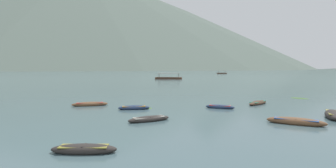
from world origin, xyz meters
The scene contains 16 objects.
ground_plane centered at (0.00, 1500.00, 0.00)m, with size 6000.00×6000.00×0.00m, color #476066.
mountain_1 centered at (-450.48, 1369.95, 273.68)m, with size 2177.83×2177.83×547.35m, color #56665B.
mountain_2 centered at (232.85, 1437.15, 198.16)m, with size 1041.20×1041.20×396.32m, color #56665B.
mountain_3 centered at (724.79, 1730.99, 202.95)m, with size 1502.71×1502.71×405.90m, color #56665B.
rowboat_0 centered at (3.58, 23.16, 0.16)m, with size 3.17×1.97×0.49m.
rowboat_1 centered at (-3.57, 16.59, 0.17)m, with size 3.67×2.58×0.53m.
rowboat_2 centered at (7.76, 15.33, 0.20)m, with size 4.24×2.99×0.65m.
rowboat_3 centered at (-6.37, 8.80, 0.18)m, with size 3.37×1.00×0.56m.
rowboat_4 centered at (12.36, 17.89, 0.24)m, with size 3.03×4.26×0.78m.
rowboat_5 centered at (-5.53, 22.58, 0.17)m, with size 3.37×1.46×0.53m.
rowboat_6 centered at (8.79, 26.33, 0.16)m, with size 3.56×3.63×0.50m.
rowboat_7 centered at (-10.89, 25.24, 0.17)m, with size 4.15×2.08×0.55m.
ferry_0 centered at (-1.04, 96.40, 0.45)m, with size 10.62×5.31×2.54m.
ferry_1 centered at (40.33, 190.86, 0.45)m, with size 7.21×3.09×2.54m.
weed_patch_0 centered at (16.81, 32.11, 0.00)m, with size 1.23×2.43×0.14m, color #477033.
weed_patch_1 centered at (-4.82, 23.64, 0.00)m, with size 2.60×1.38×0.14m, color #477033.
Camera 1 is at (-2.21, -4.10, 4.30)m, focal length 27.57 mm.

